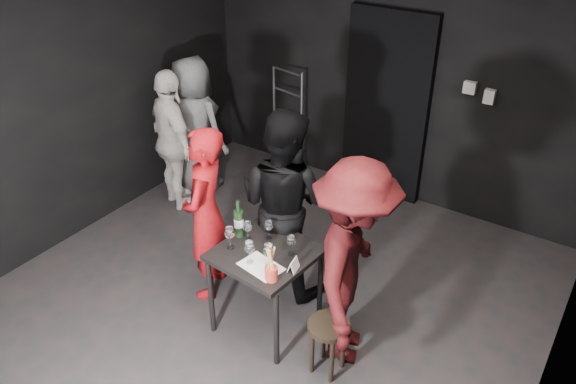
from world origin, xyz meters
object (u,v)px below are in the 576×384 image
Objects in this scene: wine_bottle at (239,222)px; bystander_cream at (173,138)px; stool at (328,334)px; woman_black at (283,191)px; tasting_table at (266,261)px; server_red at (206,210)px; man_maroon at (354,253)px; breadstick_cup at (271,264)px; hand_truck at (286,155)px; bystander_grey at (195,123)px.

bystander_cream is at bearing 150.20° from wine_bottle.
stool is 0.24× the size of woman_black.
server_red reaches higher than tasting_table.
woman_black reaches higher than man_maroon.
server_red reaches higher than breadstick_cup.
man_maroon is (2.04, -2.16, 0.73)m from hand_truck.
server_red is at bearing 160.01° from breadstick_cup.
breadstick_cup is at bearing -46.97° from tasting_table.
bystander_cream reaches higher than stool.
hand_truck is at bearing -126.20° from bystander_grey.
woman_black reaches higher than wine_bottle.
woman_black is at bearing -170.96° from bystander_cream.
bystander_cream is 5.35× the size of breadstick_cup.
bystander_cream is at bearing -102.67° from hand_truck.
man_maroon reaches higher than breadstick_cup.
tasting_table is at bearing 176.85° from bystander_cream.
bystander_grey reaches higher than bystander_cream.
man_maroon is at bearing -174.36° from bystander_cream.
breadstick_cup is (-0.47, -0.36, -0.07)m from man_maroon.
server_red is 0.86× the size of woman_black.
hand_truck is at bearing 172.65° from server_red.
woman_black is (-0.19, 0.52, 0.33)m from tasting_table.
tasting_table is at bearing 144.42° from bystander_grey.
wine_bottle is at bearing 141.05° from bystander_grey.
bystander_grey is at bearing 45.35° from man_maroon.
bystander_cream is 0.42m from bystander_grey.
tasting_table is (1.34, -2.27, 0.42)m from hand_truck.
man_maroon reaches higher than wine_bottle.
hand_truck is at bearing 24.34° from man_maroon.
tasting_table is at bearing 108.33° from woman_black.
hand_truck is 4.00× the size of wine_bottle.
bystander_cream is at bearing 156.26° from stool.
hand_truck is 3.06m from man_maroon.
tasting_table is 0.41m from breadstick_cup.
woman_black is (0.49, 0.44, 0.14)m from server_red.
bystander_grey is (-0.06, 0.41, 0.01)m from bystander_cream.
tasting_table is at bearing 167.01° from stool.
man_maroon is 2.76m from bystander_cream.
bystander_grey is at bearing 141.41° from wine_bottle.
server_red is at bearing 176.42° from wine_bottle.
woman_black is at bearing -45.21° from hand_truck.
tasting_table is 0.64m from woman_black.
bystander_cream is (-0.58, -1.29, 0.59)m from hand_truck.
stool is 0.25× the size of man_maroon.
woman_black is 6.42× the size of breadstick_cup.
bystander_grey is 2.14m from wine_bottle.
woman_black is 0.88m from breadstick_cup.
breadstick_cup reaches higher than stool.
server_red reaches higher than bystander_grey.
hand_truck reaches higher than breadstick_cup.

